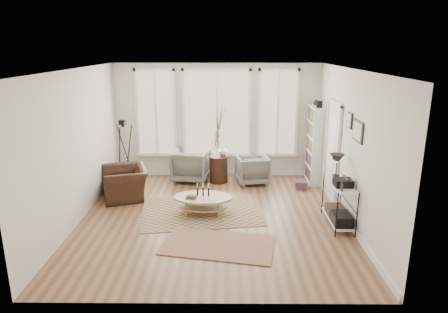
{
  "coord_description": "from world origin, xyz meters",
  "views": [
    {
      "loc": [
        0.26,
        -7.34,
        3.31
      ],
      "look_at": [
        0.2,
        0.6,
        1.1
      ],
      "focal_mm": 32.0,
      "sensor_mm": 36.0,
      "label": 1
    }
  ],
  "objects_px": {
    "low_shelf": "(339,200)",
    "armchair_left": "(191,165)",
    "armchair_right": "(252,169)",
    "side_table": "(219,147)",
    "bookcase": "(315,145)",
    "coffee_table": "(203,200)",
    "accent_chair": "(125,183)"
  },
  "relations": [
    {
      "from": "bookcase",
      "to": "coffee_table",
      "type": "bearing_deg",
      "value": -142.6
    },
    {
      "from": "bookcase",
      "to": "accent_chair",
      "type": "bearing_deg",
      "value": -165.77
    },
    {
      "from": "armchair_left",
      "to": "accent_chair",
      "type": "bearing_deg",
      "value": 49.77
    },
    {
      "from": "low_shelf",
      "to": "armchair_right",
      "type": "height_order",
      "value": "low_shelf"
    },
    {
      "from": "low_shelf",
      "to": "armchair_left",
      "type": "height_order",
      "value": "low_shelf"
    },
    {
      "from": "armchair_left",
      "to": "accent_chair",
      "type": "relative_size",
      "value": 0.83
    },
    {
      "from": "coffee_table",
      "to": "armchair_left",
      "type": "xyz_separation_m",
      "value": [
        -0.41,
        2.1,
        0.11
      ]
    },
    {
      "from": "bookcase",
      "to": "coffee_table",
      "type": "xyz_separation_m",
      "value": [
        -2.66,
        -2.04,
        -0.66
      ]
    },
    {
      "from": "armchair_left",
      "to": "accent_chair",
      "type": "xyz_separation_m",
      "value": [
        -1.38,
        -1.19,
        -0.06
      ]
    },
    {
      "from": "coffee_table",
      "to": "armchair_left",
      "type": "height_order",
      "value": "armchair_left"
    },
    {
      "from": "armchair_right",
      "to": "low_shelf",
      "type": "bearing_deg",
      "value": 112.05
    },
    {
      "from": "low_shelf",
      "to": "accent_chair",
      "type": "distance_m",
      "value": 4.62
    },
    {
      "from": "armchair_left",
      "to": "low_shelf",
      "type": "bearing_deg",
      "value": 148.45
    },
    {
      "from": "side_table",
      "to": "accent_chair",
      "type": "relative_size",
      "value": 1.77
    },
    {
      "from": "low_shelf",
      "to": "accent_chair",
      "type": "height_order",
      "value": "low_shelf"
    },
    {
      "from": "armchair_right",
      "to": "accent_chair",
      "type": "relative_size",
      "value": 0.72
    },
    {
      "from": "bookcase",
      "to": "low_shelf",
      "type": "height_order",
      "value": "bookcase"
    },
    {
      "from": "low_shelf",
      "to": "armchair_right",
      "type": "xyz_separation_m",
      "value": [
        -1.49,
        2.41,
        -0.16
      ]
    },
    {
      "from": "bookcase",
      "to": "armchair_right",
      "type": "distance_m",
      "value": 1.66
    },
    {
      "from": "armchair_left",
      "to": "side_table",
      "type": "relative_size",
      "value": 0.47
    },
    {
      "from": "bookcase",
      "to": "accent_chair",
      "type": "relative_size",
      "value": 1.94
    },
    {
      "from": "armchair_left",
      "to": "armchair_right",
      "type": "bearing_deg",
      "value": -177.56
    },
    {
      "from": "bookcase",
      "to": "coffee_table",
      "type": "relative_size",
      "value": 1.68
    },
    {
      "from": "armchair_right",
      "to": "side_table",
      "type": "height_order",
      "value": "side_table"
    },
    {
      "from": "low_shelf",
      "to": "side_table",
      "type": "distance_m",
      "value": 3.41
    },
    {
      "from": "low_shelf",
      "to": "bookcase",
      "type": "bearing_deg",
      "value": 88.72
    },
    {
      "from": "armchair_left",
      "to": "accent_chair",
      "type": "height_order",
      "value": "armchair_left"
    },
    {
      "from": "accent_chair",
      "to": "side_table",
      "type": "bearing_deg",
      "value": 98.13
    },
    {
      "from": "coffee_table",
      "to": "side_table",
      "type": "xyz_separation_m",
      "value": [
        0.28,
        1.99,
        0.61
      ]
    },
    {
      "from": "side_table",
      "to": "accent_chair",
      "type": "height_order",
      "value": "side_table"
    },
    {
      "from": "low_shelf",
      "to": "accent_chair",
      "type": "xyz_separation_m",
      "value": [
        -4.4,
        1.39,
        -0.17
      ]
    },
    {
      "from": "armchair_left",
      "to": "armchair_right",
      "type": "xyz_separation_m",
      "value": [
        1.53,
        -0.18,
        -0.05
      ]
    }
  ]
}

